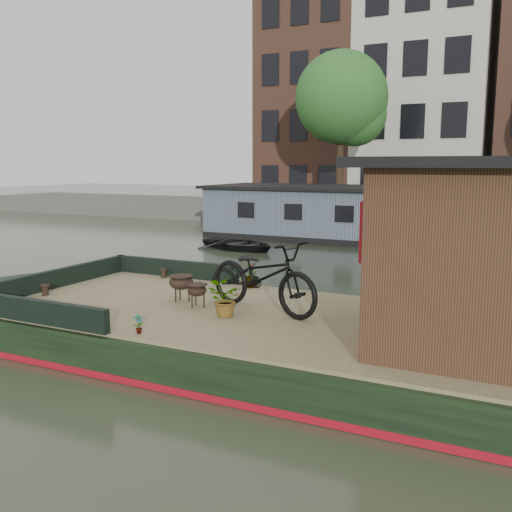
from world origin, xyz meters
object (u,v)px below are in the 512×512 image
at_px(bicycle, 263,276).
at_px(dinghy, 239,240).
at_px(brazier_front, 181,288).
at_px(brazier_rear, 197,296).

relative_size(bicycle, dinghy, 0.72).
xyz_separation_m(brazier_front, dinghy, (-3.99, 9.62, -0.56)).
distance_m(brazier_rear, dinghy, 10.85).
distance_m(brazier_front, brazier_rear, 0.54).
bearing_deg(brazier_rear, dinghy, 114.34).
bearing_deg(dinghy, brazier_rear, -138.28).
xyz_separation_m(bicycle, dinghy, (-5.54, 9.60, -0.91)).
xyz_separation_m(brazier_front, brazier_rear, (0.48, -0.25, -0.03)).
bearing_deg(brazier_rear, bicycle, 14.29).
bearing_deg(dinghy, bicycle, -132.66).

